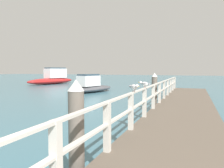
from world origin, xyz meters
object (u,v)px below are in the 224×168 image
dock_piling_near (76,134)px  seagull_foreground (134,87)px  boat_1 (53,78)px  boat_2 (91,86)px  dock_piling_far (154,92)px  seagull_background (144,84)px

dock_piling_near → seagull_foreground: (0.39, 2.39, 0.66)m
seagull_foreground → boat_1: 27.10m
boat_2 → seagull_foreground: bearing=137.5°
dock_piling_far → boat_2: dock_piling_far is taller
boat_1 → dock_piling_far: bearing=-28.0°
dock_piling_near → boat_1: (-17.50, 22.73, -0.18)m
seagull_foreground → seagull_background: size_ratio=0.83×
seagull_background → boat_2: bearing=61.5°
seagull_background → seagull_foreground: bearing=-152.5°
seagull_background → boat_1: (-17.87, 19.00, -0.84)m
boat_2 → boat_1: bearing=-22.1°
seagull_foreground → boat_2: seagull_foreground is taller
dock_piling_near → seagull_foreground: bearing=80.8°
seagull_background → boat_2: (-7.45, 10.83, -1.08)m
boat_1 → boat_2: size_ratio=1.53×
dock_piling_far → boat_1: bearing=139.4°
seagull_foreground → boat_2: (-7.46, 12.18, -1.08)m
dock_piling_near → dock_piling_far: size_ratio=1.00×
seagull_foreground → boat_2: size_ratio=0.07×
seagull_foreground → boat_2: bearing=-103.7°
dock_piling_far → seagull_background: (0.37, -3.98, 0.66)m
boat_1 → boat_2: bearing=-25.4°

